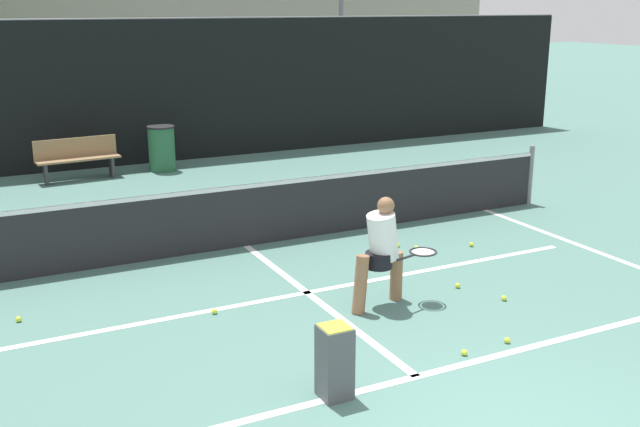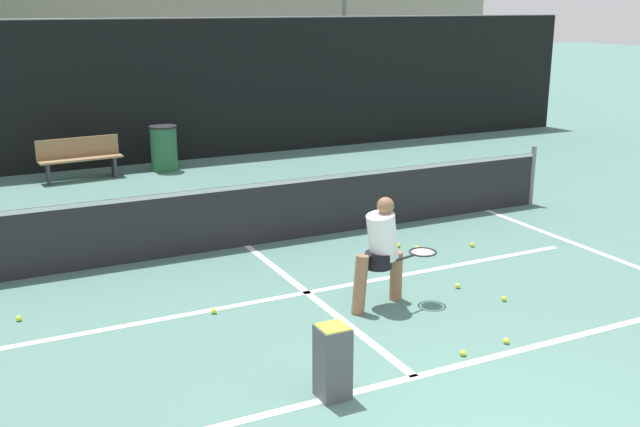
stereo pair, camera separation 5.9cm
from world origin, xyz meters
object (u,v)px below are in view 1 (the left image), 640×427
(ball_hopper, at_px, (335,360))
(player_practicing, at_px, (382,249))
(courtside_bench, at_px, (77,157))
(parked_car, at_px, (259,103))
(trash_bin, at_px, (162,148))

(ball_hopper, bearing_deg, player_practicing, 47.95)
(courtside_bench, relative_size, parked_car, 0.41)
(courtside_bench, bearing_deg, player_practicing, -80.60)
(player_practicing, relative_size, parked_car, 0.32)
(courtside_bench, xyz_separation_m, trash_bin, (1.78, 0.08, 0.02))
(player_practicing, distance_m, trash_bin, 8.63)
(courtside_bench, height_order, trash_bin, trash_bin)
(player_practicing, bearing_deg, trash_bin, 76.92)
(player_practicing, distance_m, courtside_bench, 8.81)
(parked_car, bearing_deg, courtside_bench, -139.66)
(player_practicing, relative_size, courtside_bench, 0.79)
(parked_car, bearing_deg, player_practicing, -106.40)
(trash_bin, bearing_deg, parked_car, 49.64)
(ball_hopper, distance_m, trash_bin, 10.38)
(player_practicing, relative_size, ball_hopper, 1.90)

